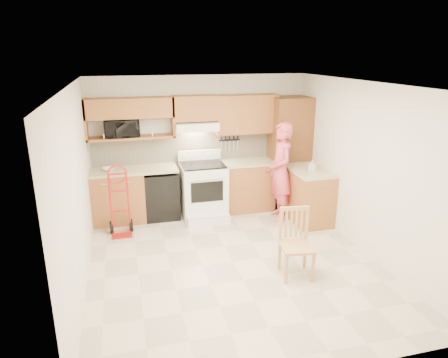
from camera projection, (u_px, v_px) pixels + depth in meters
name	position (u px, v px, depth m)	size (l,w,h in m)	color
floor	(233.00, 262.00, 5.83)	(4.00, 4.50, 0.02)	beige
ceiling	(234.00, 84.00, 5.06)	(4.00, 4.50, 0.02)	white
wall_back	(200.00, 144.00, 7.53)	(4.00, 0.02, 2.50)	silver
wall_front	(307.00, 259.00, 3.36)	(4.00, 0.02, 2.50)	silver
wall_left	(76.00, 192.00, 4.97)	(0.02, 4.50, 2.50)	silver
wall_right	(365.00, 169.00, 5.93)	(0.02, 4.50, 2.50)	silver
backsplash	(201.00, 147.00, 7.52)	(3.92, 0.03, 0.55)	beige
lower_cab_left	(118.00, 197.00, 7.12)	(0.90, 0.60, 0.90)	brown
dishwasher	(161.00, 194.00, 7.30)	(0.60, 0.60, 0.85)	black
lower_cab_right	(247.00, 186.00, 7.68)	(1.14, 0.60, 0.90)	brown
countertop_left	(134.00, 170.00, 7.05)	(1.50, 0.63, 0.04)	#C1B08B
countertop_right	(248.00, 162.00, 7.54)	(1.14, 0.63, 0.04)	#C1B08B
cab_return_right	(308.00, 196.00, 7.15)	(0.60, 1.00, 0.90)	brown
countertop_return	(309.00, 171.00, 7.01)	(0.63, 1.00, 0.04)	#C1B08B
pantry_tall	(289.00, 153.00, 7.70)	(0.70, 0.60, 2.10)	brown
upper_cab_left	(129.00, 108.00, 6.85)	(1.50, 0.33, 0.34)	brown
upper_shelf_mw	(131.00, 137.00, 7.00)	(1.50, 0.33, 0.04)	brown
upper_cab_center	(195.00, 108.00, 7.13)	(0.76, 0.33, 0.44)	brown
upper_cab_right	(246.00, 114.00, 7.40)	(1.14, 0.33, 0.70)	brown
range_hood	(196.00, 126.00, 7.17)	(0.76, 0.46, 0.14)	white
knife_strip	(230.00, 143.00, 7.61)	(0.40, 0.05, 0.29)	black
microwave	(121.00, 128.00, 6.91)	(0.57, 0.38, 0.31)	black
range	(204.00, 186.00, 7.25)	(0.79, 1.04, 1.16)	white
person	(281.00, 172.00, 7.10)	(0.64, 0.42, 1.75)	#DE4C5F
hand_truck	(120.00, 204.00, 6.54)	(0.42, 0.39, 1.08)	#AF1C14
dining_chair	(297.00, 244.00, 5.33)	(0.42, 0.45, 0.93)	tan
soap_bottle	(312.00, 165.00, 6.89)	(0.09, 0.09, 0.20)	white
bowl	(109.00, 169.00, 6.93)	(0.21, 0.21, 0.05)	white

